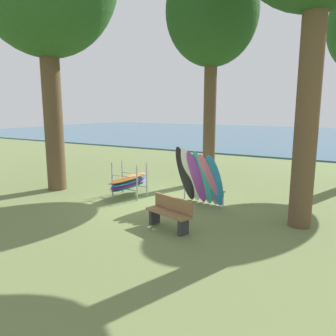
{
  "coord_description": "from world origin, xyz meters",
  "views": [
    {
      "loc": [
        5.94,
        -9.19,
        3.2
      ],
      "look_at": [
        0.32,
        0.64,
        1.1
      ],
      "focal_mm": 34.97,
      "sensor_mm": 36.0,
      "label": 1
    }
  ],
  "objects_px": {
    "leaning_board_pile": "(199,178)",
    "park_bench": "(170,212)",
    "board_storage_rack": "(129,182)",
    "tree_mid_behind": "(212,14)"
  },
  "relations": [
    {
      "from": "leaning_board_pile",
      "to": "board_storage_rack",
      "type": "xyz_separation_m",
      "value": [
        -2.68,
        -0.21,
        -0.38
      ]
    },
    {
      "from": "board_storage_rack",
      "to": "park_bench",
      "type": "bearing_deg",
      "value": -35.98
    },
    {
      "from": "leaning_board_pile",
      "to": "park_bench",
      "type": "xyz_separation_m",
      "value": [
        0.2,
        -2.3,
        -0.48
      ]
    },
    {
      "from": "tree_mid_behind",
      "to": "park_bench",
      "type": "height_order",
      "value": "tree_mid_behind"
    },
    {
      "from": "tree_mid_behind",
      "to": "leaning_board_pile",
      "type": "bearing_deg",
      "value": -72.2
    },
    {
      "from": "board_storage_rack",
      "to": "park_bench",
      "type": "relative_size",
      "value": 1.45
    },
    {
      "from": "tree_mid_behind",
      "to": "park_bench",
      "type": "xyz_separation_m",
      "value": [
        1.28,
        -5.67,
        -6.4
      ]
    },
    {
      "from": "leaning_board_pile",
      "to": "park_bench",
      "type": "distance_m",
      "value": 2.36
    },
    {
      "from": "tree_mid_behind",
      "to": "board_storage_rack",
      "type": "distance_m",
      "value": 7.42
    },
    {
      "from": "leaning_board_pile",
      "to": "park_bench",
      "type": "height_order",
      "value": "leaning_board_pile"
    }
  ]
}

